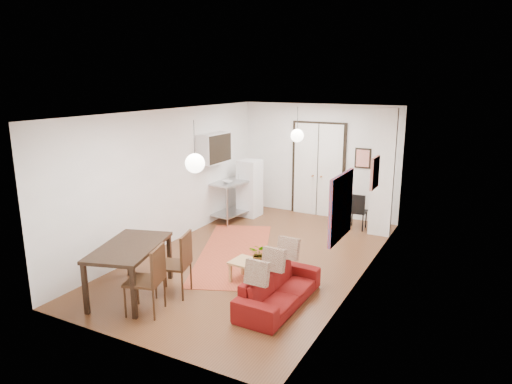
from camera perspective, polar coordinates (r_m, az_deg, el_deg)
The scene contains 27 objects.
floor at distance 9.25m, azimuth 0.03°, elevation -8.25°, with size 7.00×7.00×0.00m, color brown.
ceiling at distance 8.60m, azimuth 0.03°, elevation 9.97°, with size 4.20×7.00×0.02m, color white.
wall_back at distance 11.96m, azimuth 7.86°, elevation 3.93°, with size 4.20×0.02×2.90m, color white.
wall_front at distance 6.06m, azimuth -15.62°, elevation -6.24°, with size 4.20×0.02×2.90m, color white.
wall_left at distance 9.94m, azimuth -10.76°, elevation 1.81°, with size 0.02×7.00×2.90m, color white.
wall_right at distance 8.08m, azimuth 13.34°, elevation -1.08°, with size 0.02×7.00×2.90m, color white.
double_doors at distance 11.96m, azimuth 7.75°, elevation 2.72°, with size 1.44×0.06×2.50m, color white.
stub_partition at distance 10.56m, azimuth 15.54°, elevation 2.25°, with size 0.50×0.10×2.90m, color white.
wall_cabinet at distance 10.96m, azimuth -5.25°, elevation 5.49°, with size 0.35×1.00×0.70m, color white.
painting_popart at distance 6.87m, azimuth 10.57°, elevation -1.83°, with size 0.05×1.00×1.00m, color red.
painting_abstract at distance 8.77m, azimuth 14.63°, elevation 2.35°, with size 0.05×0.50×0.60m, color beige.
poster_back at distance 11.57m, azimuth 13.20°, elevation 4.12°, with size 0.40×0.03×0.50m, color red.
print_left at distance 11.45m, azimuth -4.52°, elevation 6.11°, with size 0.03×0.44×0.54m, color #94603D.
pendant_back at distance 10.46m, azimuth 5.17°, elevation 7.04°, with size 0.30×0.30×0.80m.
pendant_front at distance 6.98m, azimuth -7.64°, elevation 3.58°, with size 0.30×0.30×0.80m.
kilim_rug at distance 9.54m, azimuth -2.78°, elevation -7.53°, with size 1.33×3.55×0.01m, color #BA4D2E.
sofa at distance 7.38m, azimuth 2.91°, elevation -11.99°, with size 0.71×1.81×0.53m, color maroon.
coffee_table at distance 8.04m, azimuth -0.18°, elevation -9.21°, with size 0.89×0.54×0.38m.
potted_plant at distance 7.91m, azimuth 0.46°, elevation -7.76°, with size 0.33×0.29×0.37m, color #376A30.
kitchen_counter at distance 11.61m, azimuth -2.81°, elevation -0.20°, with size 0.83×1.39×1.01m.
bowl at distance 11.27m, azimuth -3.60°, elevation 1.29°, with size 0.24×0.24×0.06m, color silver.
soap_bottle at distance 11.72m, azimuth -2.21°, elevation 2.17°, with size 0.09×0.10×0.21m, color #548DB8.
fridge at distance 11.87m, azimuth -0.79°, elevation 0.48°, with size 0.52×0.52×1.48m, color white.
dining_table at distance 7.76m, azimuth -15.54°, elevation -7.13°, with size 1.31×1.76×0.87m.
dining_chair_near at distance 7.76m, azimuth -9.86°, elevation -7.95°, with size 0.64×0.79×1.07m.
dining_chair_far at distance 7.27m, azimuth -13.25°, elevation -9.68°, with size 0.64×0.79×1.07m.
black_side_chair at distance 11.21m, azimuth 12.74°, elevation -1.87°, with size 0.41×0.41×0.88m.
Camera 1 is at (3.98, -7.59, 3.47)m, focal length 32.00 mm.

